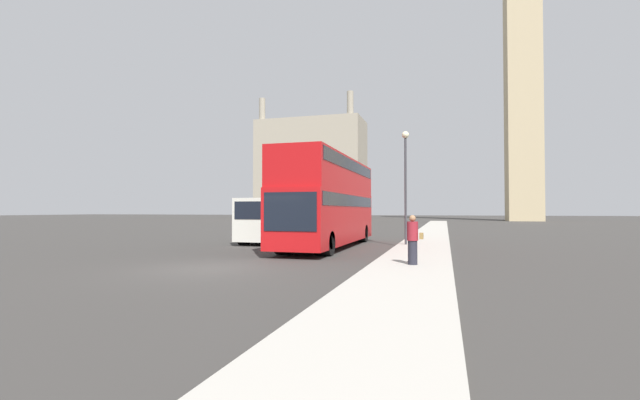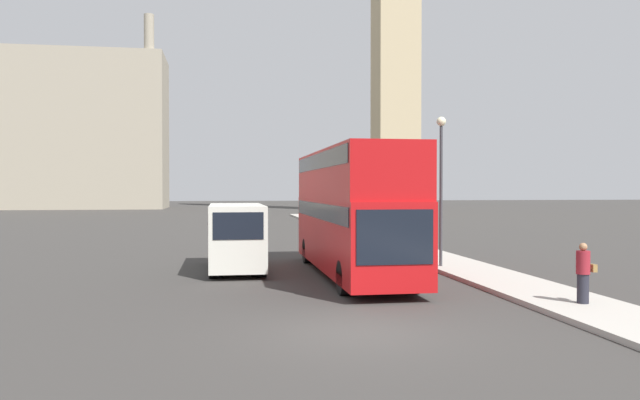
# 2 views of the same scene
# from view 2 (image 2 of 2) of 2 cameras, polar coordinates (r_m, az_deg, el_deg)

# --- Properties ---
(ground_plane) EXTENTS (300.00, 300.00, 0.00)m
(ground_plane) POSITION_cam_2_polar(r_m,az_deg,el_deg) (13.93, 3.43, -11.94)
(ground_plane) COLOR #383533
(sidewalk_strip) EXTENTS (2.56, 120.00, 0.15)m
(sidewalk_strip) POSITION_cam_2_polar(r_m,az_deg,el_deg) (16.42, 25.71, -9.78)
(sidewalk_strip) COLOR #ADA89E
(sidewalk_strip) RESTS_ON ground_plane
(building_block_distant) EXTENTS (26.21, 12.60, 29.62)m
(building_block_distant) POSITION_cam_2_polar(r_m,az_deg,el_deg) (105.91, -21.03, 5.87)
(building_block_distant) COLOR #9E937F
(building_block_distant) RESTS_ON ground_plane
(red_double_decker_bus) EXTENTS (2.46, 11.42, 4.48)m
(red_double_decker_bus) POSITION_cam_2_polar(r_m,az_deg,el_deg) (22.40, 2.89, -0.57)
(red_double_decker_bus) COLOR #B71114
(red_double_decker_bus) RESTS_ON ground_plane
(white_van) EXTENTS (2.03, 5.63, 2.52)m
(white_van) POSITION_cam_2_polar(r_m,az_deg,el_deg) (23.91, -7.65, -3.23)
(white_van) COLOR silver
(white_van) RESTS_ON ground_plane
(pedestrian) EXTENTS (0.51, 0.35, 1.57)m
(pedestrian) POSITION_cam_2_polar(r_m,az_deg,el_deg) (17.66, 22.94, -6.17)
(pedestrian) COLOR #23232D
(pedestrian) RESTS_ON sidewalk_strip
(street_lamp) EXTENTS (0.36, 0.36, 5.75)m
(street_lamp) POSITION_cam_2_polar(r_m,az_deg,el_deg) (24.44, 11.01, 2.88)
(street_lamp) COLOR #38383D
(street_lamp) RESTS_ON sidewalk_strip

